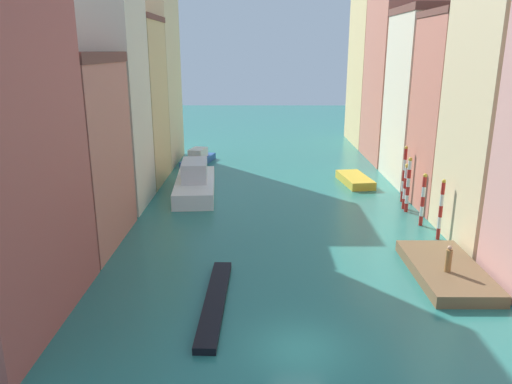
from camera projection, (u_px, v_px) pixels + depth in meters
The scene contains 20 objects.
ground_plane at pixel (279, 195), 45.65m from camera, with size 154.00×154.00×0.00m, color #28756B.
building_left_1 at pixel (60, 152), 32.83m from camera, with size 7.48×9.49×12.93m.
building_left_2 at pixel (95, 72), 39.87m from camera, with size 7.48×7.15×22.53m.
building_left_3 at pixel (124, 102), 48.37m from camera, with size 7.48×8.43×16.21m.
building_left_4 at pixel (143, 74), 56.41m from camera, with size 7.48×9.72×20.64m.
building_right_2 at pixel (467, 113), 40.21m from camera, with size 7.48×7.38×16.10m.
building_right_3 at pixel (432, 97), 48.36m from camera, with size 7.48×9.05×17.03m.
building_right_4 at pixel (404, 70), 57.66m from camera, with size 7.48×10.87×21.46m.
building_right_5 at pixel (381, 68), 68.57m from camera, with size 7.48×11.84×21.26m.
waterfront_dock at pixel (446, 270), 29.26m from camera, with size 3.87×7.88×0.71m.
person_on_dock at pixel (449, 260), 28.11m from camera, with size 0.36×0.36×1.61m.
mooring_pole_0 at pixel (441, 209), 34.42m from camera, with size 0.28×0.28×4.44m.
mooring_pole_1 at pixel (423, 199), 37.22m from camera, with size 0.31×0.31×4.14m.
mooring_pole_2 at pixel (408, 184), 40.37m from camera, with size 0.33×0.33×4.64m.
mooring_pole_3 at pixel (406, 186), 41.24m from camera, with size 0.38×0.38×3.94m.
mooring_pole_4 at pixel (404, 174), 43.05m from camera, with size 0.29×0.29×5.04m.
vaporetto_white at pixel (195, 183), 45.91m from camera, with size 4.37×10.96×3.14m.
gondola_black at pixel (215, 301), 26.02m from camera, with size 1.26×9.17×0.37m.
motorboat_0 at pixel (198, 158), 58.25m from camera, with size 3.70×6.64×1.80m.
motorboat_1 at pixel (355, 180), 49.51m from camera, with size 3.14×5.94×0.80m.
Camera 1 is at (-1.89, -19.26, 13.04)m, focal length 34.36 mm.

